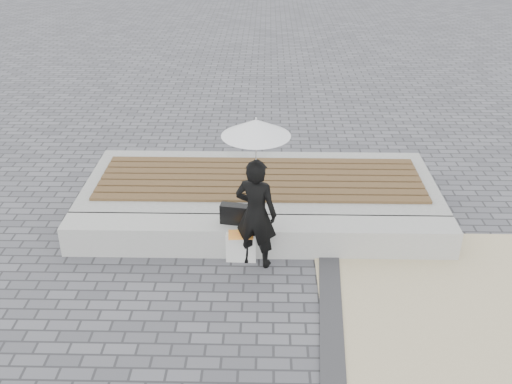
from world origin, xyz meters
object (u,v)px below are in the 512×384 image
seating_ledge (259,236)px  handbag (235,214)px  woman (256,214)px  canvas_tote (241,246)px  parasol (256,128)px

seating_ledge → handbag: size_ratio=13.59×
woman → canvas_tote: (-0.19, 0.08, -0.51)m
woman → parasol: 1.10m
woman → handbag: size_ratio=3.85×
seating_ledge → woman: size_ratio=3.53×
parasol → canvas_tote: bearing=157.9°
seating_ledge → parasol: parasol is taller
canvas_tote → parasol: bearing=-20.6°
parasol → handbag: (-0.27, 0.29, -1.27)m
woman → canvas_tote: size_ratio=3.62×
parasol → seating_ledge: bearing=83.4°
woman → parasol: parasol is taller
handbag → canvas_tote: size_ratio=0.94×
parasol → handbag: 1.33m
seating_ledge → handbag: 0.45m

